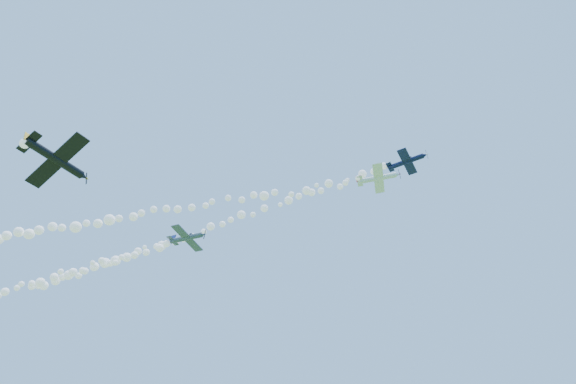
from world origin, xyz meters
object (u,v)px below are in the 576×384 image
Objects in this scene: plane_white at (378,178)px; plane_black at (57,160)px; plane_grey at (187,238)px; plane_navy at (407,161)px.

plane_white reaches higher than plane_black.
plane_grey is at bearing 23.36° from plane_black.
plane_grey is (-30.03, -7.86, -2.03)m from plane_white.
plane_white is 41.80m from plane_black.
plane_grey reaches higher than plane_black.
plane_navy is 0.93× the size of plane_grey.
plane_navy is 36.05m from plane_grey.
plane_white is at bearing 2.21° from plane_grey.
plane_grey is at bearing -169.85° from plane_navy.
plane_white is 0.97× the size of plane_navy.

